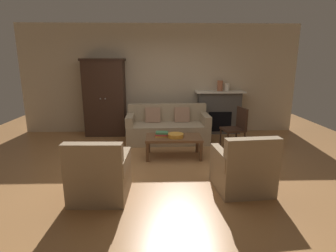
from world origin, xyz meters
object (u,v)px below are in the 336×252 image
object	(u,v)px
fruit_bowl	(176,135)
mantel_vase_cream	(227,87)
book_stack	(162,134)
armchair_near_right	(243,170)
armoire	(105,97)
armchair_near_left	(100,177)
couch	(168,128)
mantel_vase_terracotta	(220,86)
side_chair_wooden	(237,126)
fireplace	(219,112)
coffee_table	(174,139)

from	to	relation	value
fruit_bowl	mantel_vase_cream	world-z (taller)	mantel_vase_cream
book_stack	armchair_near_right	world-z (taller)	armchair_near_right
armoire	armchair_near_left	xyz separation A→B (m)	(0.55, -3.36, -0.66)
couch	mantel_vase_cream	xyz separation A→B (m)	(1.55, 0.71, 0.90)
book_stack	mantel_vase_cream	xyz separation A→B (m)	(1.70, 1.79, 0.75)
book_stack	mantel_vase_terracotta	xyz separation A→B (m)	(1.52, 1.79, 0.78)
mantel_vase_terracotta	side_chair_wooden	bearing A→B (deg)	-85.13
armchair_near_right	armchair_near_left	bearing A→B (deg)	-175.52
armoire	armchair_near_left	size ratio (longest dim) A/B	2.20
fireplace	book_stack	distance (m)	2.37
mantel_vase_cream	armchair_near_left	distance (m)	4.38
couch	armchair_near_right	bearing A→B (deg)	-67.89
book_stack	coffee_table	bearing A→B (deg)	-0.70
fireplace	mantel_vase_terracotta	xyz separation A→B (m)	(-0.00, -0.02, 0.69)
fireplace	book_stack	xyz separation A→B (m)	(-1.52, -1.81, -0.10)
armchair_near_left	armchair_near_right	size ratio (longest dim) A/B	1.00
book_stack	armchair_near_left	world-z (taller)	armchair_near_left
mantel_vase_cream	armchair_near_left	world-z (taller)	mantel_vase_cream
mantel_vase_terracotta	mantel_vase_cream	xyz separation A→B (m)	(0.18, 0.00, -0.04)
armchair_near_right	armoire	bearing A→B (deg)	129.26
fruit_bowl	armchair_near_left	size ratio (longest dim) A/B	0.36
coffee_table	book_stack	xyz separation A→B (m)	(-0.24, 0.00, 0.10)
fruit_bowl	armchair_near_left	world-z (taller)	armchair_near_left
armchair_near_left	side_chair_wooden	world-z (taller)	side_chair_wooden
mantel_vase_terracotta	side_chair_wooden	size ratio (longest dim) A/B	0.30
couch	armchair_near_right	distance (m)	2.75
fireplace	mantel_vase_cream	bearing A→B (deg)	-5.69
armoire	coffee_table	distance (m)	2.48
coffee_table	mantel_vase_cream	bearing A→B (deg)	50.82
mantel_vase_terracotta	armchair_near_right	xyz separation A→B (m)	(-0.33, -3.26, -0.94)
mantel_vase_cream	side_chair_wooden	size ratio (longest dim) A/B	0.22
fruit_bowl	book_stack	xyz separation A→B (m)	(-0.27, 0.05, 0.01)
book_stack	side_chair_wooden	distance (m)	1.71
book_stack	fireplace	bearing A→B (deg)	49.95
coffee_table	side_chair_wooden	size ratio (longest dim) A/B	1.22
armoire	mantel_vase_terracotta	distance (m)	2.96
couch	mantel_vase_terracotta	size ratio (longest dim) A/B	7.25
coffee_table	mantel_vase_terracotta	distance (m)	2.38
mantel_vase_terracotta	armchair_near_left	world-z (taller)	mantel_vase_terracotta
couch	fireplace	bearing A→B (deg)	27.99
fruit_bowl	armchair_near_right	distance (m)	1.69
fireplace	mantel_vase_terracotta	size ratio (longest dim) A/B	4.71
fruit_bowl	book_stack	size ratio (longest dim) A/B	1.19
armoire	fruit_bowl	xyz separation A→B (m)	(1.70, -1.79, -0.52)
couch	side_chair_wooden	xyz separation A→B (m)	(1.48, -0.59, 0.19)
fireplace	side_chair_wooden	xyz separation A→B (m)	(0.11, -1.32, -0.06)
couch	armchair_near_left	size ratio (longest dim) A/B	2.20
fireplace	fruit_bowl	distance (m)	2.25
fireplace	couch	xyz separation A→B (m)	(-1.37, -0.73, -0.25)
coffee_table	mantel_vase_cream	size ratio (longest dim) A/B	5.58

